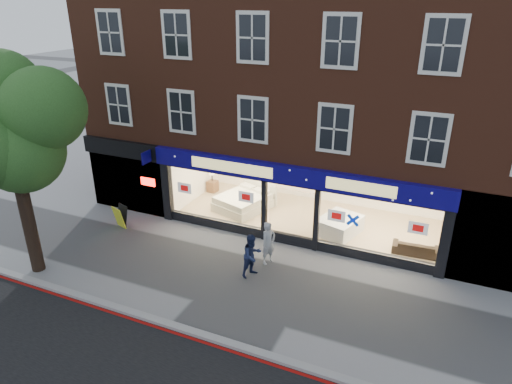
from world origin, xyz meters
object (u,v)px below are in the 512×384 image
Objects in this scene: display_bed at (245,200)px; mattress_stack at (339,225)px; pedestrian_grey at (268,243)px; pedestrian_blue at (252,255)px; a_board at (121,216)px; sofa at (416,248)px.

display_bed is 4.51m from mattress_stack.
pedestrian_grey is 0.99m from pedestrian_blue.
display_bed is 2.94× the size of a_board.
pedestrian_blue is at bearing -45.09° from display_bed.
pedestrian_blue reaches higher than a_board.
pedestrian_grey is at bearing -120.81° from mattress_stack.
mattress_stack is 2.13× the size of a_board.
mattress_stack is 4.52m from pedestrian_blue.
mattress_stack is 3.03m from sofa.
pedestrian_blue reaches higher than sofa.
pedestrian_grey is (-1.82, -3.06, 0.37)m from mattress_stack.
display_bed is 1.79× the size of pedestrian_blue.
pedestrian_blue is at bearing -116.72° from mattress_stack.
mattress_stack is 1.25× the size of pedestrian_grey.
mattress_stack is at bearing -0.21° from pedestrian_blue.
pedestrian_grey reaches higher than a_board.
pedestrian_grey is 1.03× the size of pedestrian_blue.
pedestrian_blue is (6.47, -1.06, 0.31)m from a_board.
display_bed reaches higher than mattress_stack.
mattress_stack is at bearing 37.83° from a_board.
a_board reaches higher than mattress_stack.
display_bed is at bearing 60.12° from a_board.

